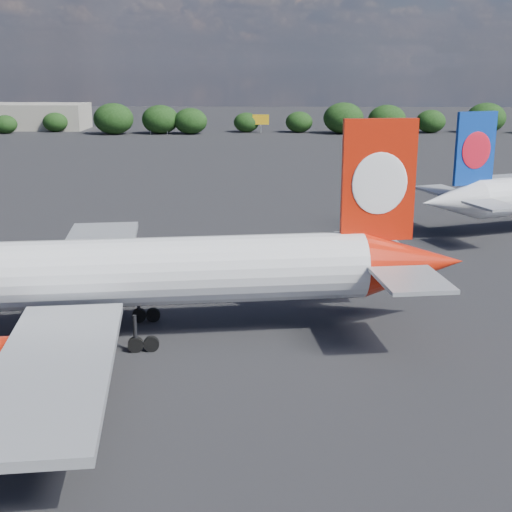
{
  "coord_description": "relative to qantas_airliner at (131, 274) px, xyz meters",
  "views": [
    {
      "loc": [
        17.53,
        -36.14,
        21.25
      ],
      "look_at": [
        16.0,
        12.0,
        8.0
      ],
      "focal_mm": 50.0,
      "sensor_mm": 36.0,
      "label": 1
    }
  ],
  "objects": [
    {
      "name": "billboard_yellow",
      "position": [
        5.92,
        165.4,
        -1.3
      ],
      "size": [
        5.0,
        0.3,
        5.5
      ],
      "color": "gold",
      "rests_on": "ground"
    },
    {
      "name": "ground",
      "position": [
        -6.08,
        43.4,
        -5.17
      ],
      "size": [
        500.0,
        500.0,
        0.0
      ],
      "primitive_type": "plane",
      "color": "black",
      "rests_on": "ground"
    },
    {
      "name": "terminal_building",
      "position": [
        -71.08,
        175.4,
        -1.17
      ],
      "size": [
        42.0,
        16.0,
        8.0
      ],
      "color": "gray",
      "rests_on": "ground"
    },
    {
      "name": "qantas_airliner",
      "position": [
        0.0,
        0.0,
        0.0
      ],
      "size": [
        51.96,
        49.57,
        16.96
      ],
      "color": "white",
      "rests_on": "ground"
    },
    {
      "name": "horizon_treeline",
      "position": [
        6.63,
        163.56,
        -1.2
      ],
      "size": [
        204.26,
        17.39,
        9.24
      ],
      "color": "black",
      "rests_on": "ground"
    },
    {
      "name": "highway_sign",
      "position": [
        -24.08,
        159.4,
        -2.04
      ],
      "size": [
        6.0,
        0.3,
        4.5
      ],
      "color": "#125D20",
      "rests_on": "ground"
    }
  ]
}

